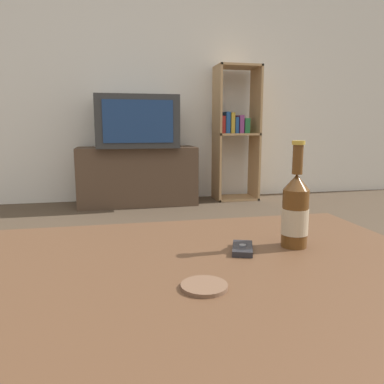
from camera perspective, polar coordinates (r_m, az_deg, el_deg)
The scene contains 8 objects.
back_wall at distance 3.81m, azimuth -10.19°, elevation 18.50°, with size 8.00×0.05×2.60m.
coffee_table at distance 0.84m, azimuth -0.74°, elevation -15.36°, with size 1.21×0.89×0.41m.
tv_stand at distance 3.53m, azimuth -8.31°, elevation 2.44°, with size 1.08×0.41×0.54m.
television at distance 3.49m, azimuth -8.51°, elevation 10.53°, with size 0.72×0.58×0.46m.
bookshelf at distance 3.75m, azimuth 6.59°, elevation 9.16°, with size 0.42×0.30×1.30m.
beer_bottle at distance 1.00m, azimuth 15.46°, elevation -2.80°, with size 0.07×0.07×0.27m.
cell_phone at distance 0.95m, azimuth 7.70°, elevation -8.52°, with size 0.08×0.11×0.02m.
coaster at distance 0.74m, azimuth 1.88°, elevation -14.16°, with size 0.09×0.09×0.01m.
Camera 1 is at (-0.15, -0.74, 0.72)m, focal length 35.00 mm.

